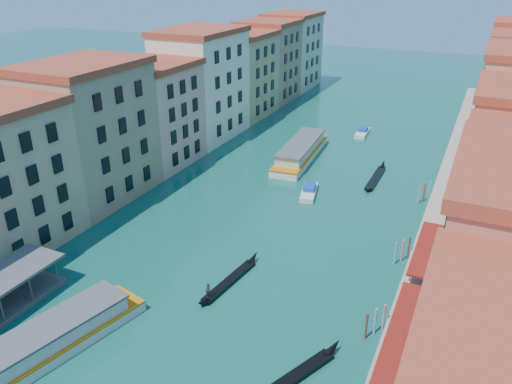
{
  "coord_description": "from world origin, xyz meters",
  "views": [
    {
      "loc": [
        24.79,
        -12.74,
        32.16
      ],
      "look_at": [
        0.44,
        39.42,
        5.63
      ],
      "focal_mm": 35.0,
      "sensor_mm": 36.0,
      "label": 1
    }
  ],
  "objects_px": {
    "vaporetto_near": "(46,342)",
    "vaporetto_far": "(301,151)",
    "gondola_fore": "(229,280)",
    "gondola_right": "(288,380)"
  },
  "relations": [
    {
      "from": "vaporetto_far",
      "to": "vaporetto_near",
      "type": "bearing_deg",
      "value": -97.6
    },
    {
      "from": "vaporetto_near",
      "to": "gondola_right",
      "type": "xyz_separation_m",
      "value": [
        20.97,
        5.84,
        -0.8
      ]
    },
    {
      "from": "vaporetto_near",
      "to": "gondola_right",
      "type": "relative_size",
      "value": 1.64
    },
    {
      "from": "vaporetto_near",
      "to": "vaporetto_far",
      "type": "distance_m",
      "value": 56.35
    },
    {
      "from": "gondola_fore",
      "to": "gondola_right",
      "type": "bearing_deg",
      "value": -36.82
    },
    {
      "from": "vaporetto_near",
      "to": "vaporetto_far",
      "type": "bearing_deg",
      "value": 99.78
    },
    {
      "from": "vaporetto_far",
      "to": "gondola_right",
      "type": "height_order",
      "value": "vaporetto_far"
    },
    {
      "from": "vaporetto_near",
      "to": "gondola_fore",
      "type": "xyz_separation_m",
      "value": [
        9.74,
        16.62,
        -0.88
      ]
    },
    {
      "from": "vaporetto_near",
      "to": "vaporetto_far",
      "type": "relative_size",
      "value": 0.92
    },
    {
      "from": "vaporetto_near",
      "to": "gondola_fore",
      "type": "relative_size",
      "value": 1.66
    }
  ]
}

